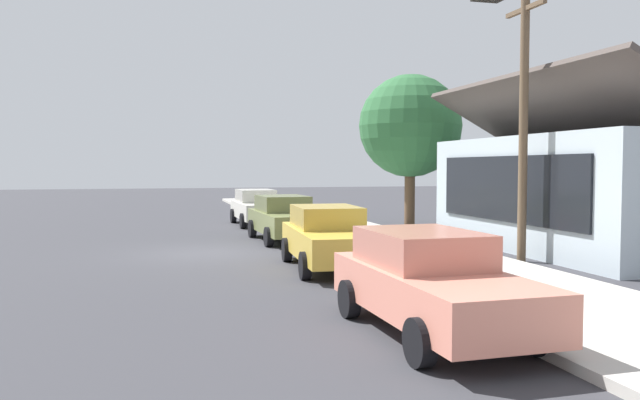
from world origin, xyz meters
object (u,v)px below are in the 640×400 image
at_px(car_ivory, 257,207).
at_px(car_olive, 285,218).
at_px(shade_tree, 410,126).
at_px(car_coral, 431,282).
at_px(car_mustard, 329,237).
at_px(fire_hydrant_red, 333,230).
at_px(utility_pole_wooden, 524,119).

bearing_deg(car_ivory, car_olive, -1.19).
bearing_deg(shade_tree, car_olive, -63.41).
xyz_separation_m(car_ivory, car_olive, (6.31, -0.00, 0.00)).
distance_m(car_coral, shade_tree, 17.44).
relative_size(car_mustard, car_coral, 1.03).
relative_size(car_ivory, shade_tree, 0.73).
bearing_deg(car_coral, car_olive, 177.32).
bearing_deg(fire_hydrant_red, car_coral, -8.02).
distance_m(car_ivory, car_olive, 6.31).
relative_size(car_olive, utility_pole_wooden, 0.63).
relative_size(car_ivory, fire_hydrant_red, 6.69).
xyz_separation_m(car_olive, car_mustard, (6.28, -0.11, -0.00)).
xyz_separation_m(car_mustard, utility_pole_wooden, (0.29, 5.43, 3.11)).
bearing_deg(car_coral, fire_hydrant_red, 170.49).
bearing_deg(car_olive, fire_hydrant_red, 38.54).
xyz_separation_m(car_ivory, car_coral, (19.18, -0.27, 0.00)).
height_order(car_mustard, shade_tree, shade_tree).
bearing_deg(fire_hydrant_red, car_ivory, -170.42).
xyz_separation_m(car_olive, fire_hydrant_red, (1.55, 1.33, -0.32)).
distance_m(car_ivory, shade_tree, 7.71).
relative_size(car_ivory, car_coral, 1.02).
bearing_deg(car_mustard, car_ivory, -177.19).
relative_size(car_mustard, fire_hydrant_red, 6.73).
xyz_separation_m(car_olive, car_coral, (12.87, -0.27, -0.00)).
bearing_deg(utility_pole_wooden, car_ivory, -157.54).
xyz_separation_m(car_ivory, fire_hydrant_red, (7.87, 1.33, -0.32)).
bearing_deg(car_mustard, utility_pole_wooden, 90.19).
bearing_deg(shade_tree, utility_pole_wooden, -4.12).
height_order(shade_tree, fire_hydrant_red, shade_tree).
height_order(car_mustard, utility_pole_wooden, utility_pole_wooden).
bearing_deg(fire_hydrant_red, shade_tree, 134.22).
bearing_deg(utility_pole_wooden, car_mustard, -93.10).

